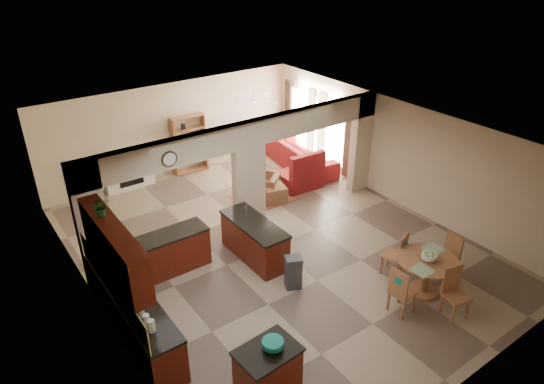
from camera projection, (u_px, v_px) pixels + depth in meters
floor at (273, 246)px, 11.41m from camera, size 10.00×10.00×0.00m
ceiling at (274, 134)px, 10.10m from camera, size 10.00×10.00×0.00m
wall_back at (175, 129)px, 14.34m from camera, size 8.00×0.00×8.00m
wall_front at (471, 322)px, 7.16m from camera, size 8.00×0.00×8.00m
wall_left at (93, 255)px, 8.69m from camera, size 0.00×10.00×10.00m
wall_right at (396, 152)px, 12.82m from camera, size 0.00×10.00×10.00m
partition_left_pier at (92, 226)px, 9.56m from camera, size 0.60×0.25×2.80m
partition_center_pier at (249, 189)px, 11.61m from camera, size 0.80×0.25×2.20m
partition_right_pier at (361, 143)px, 13.38m from camera, size 0.60×0.25×2.80m
partition_header at (248, 134)px, 10.96m from camera, size 8.00×0.25×0.60m
kitchen_counter at (144, 288)px, 9.33m from camera, size 2.52×3.29×1.48m
upper_cabinets at (114, 248)px, 7.96m from camera, size 0.35×2.40×0.90m
peninsula at (255, 240)px, 10.80m from camera, size 0.70×1.85×0.91m
wall_clock at (169, 159)px, 9.84m from camera, size 0.34×0.03×0.34m
rug at (264, 197)px, 13.53m from camera, size 1.60×1.30×0.01m
fireplace at (128, 169)px, 13.76m from camera, size 1.60×0.35×1.20m
shelving_unit at (189, 144)px, 14.63m from camera, size 1.00×0.32×1.80m
window_a at (336, 134)px, 14.55m from camera, size 0.02×0.90×1.90m
window_b at (300, 119)px, 15.77m from camera, size 0.02×0.90×1.90m
glazed_door at (317, 131)px, 15.23m from camera, size 0.02×0.70×2.10m
drape_a_left at (349, 141)px, 14.10m from camera, size 0.10×0.28×2.30m
drape_a_right at (321, 129)px, 14.96m from camera, size 0.10×0.28×2.30m
drape_b_left at (311, 124)px, 15.32m from camera, size 0.10×0.28×2.30m
drape_b_right at (288, 114)px, 16.18m from camera, size 0.10×0.28×2.30m
ceiling_fan at (254, 99)px, 13.14m from camera, size 1.00×1.00×0.10m
kitchen_island at (268, 370)px, 7.61m from camera, size 1.01×0.75×0.84m
teal_bowl at (273, 345)px, 7.41m from camera, size 0.34×0.34×0.16m
trash_can at (293, 273)px, 9.93m from camera, size 0.40×0.37×0.67m
dining_table at (426, 271)px, 9.68m from camera, size 1.21×1.21×0.82m
fruit_bowl at (429, 257)px, 9.48m from camera, size 0.30×0.30×0.16m
sofa at (300, 155)px, 15.17m from camera, size 2.94×1.44×0.83m
chaise at (299, 179)px, 14.05m from camera, size 1.18×0.98×0.46m
armchair at (265, 185)px, 13.48m from camera, size 1.00×1.00×0.66m
ottoman at (274, 193)px, 13.29m from camera, size 0.73×0.73×0.44m
plant at (101, 206)px, 7.93m from camera, size 0.34×0.30×0.34m
chair_north at (397, 253)px, 10.21m from camera, size 0.53×0.53×1.02m
chair_east at (449, 255)px, 10.14m from camera, size 0.46×0.46×1.02m
chair_south at (454, 290)px, 9.14m from camera, size 0.51×0.51×1.02m
chair_west at (400, 290)px, 9.13m from camera, size 0.45×0.45×1.02m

